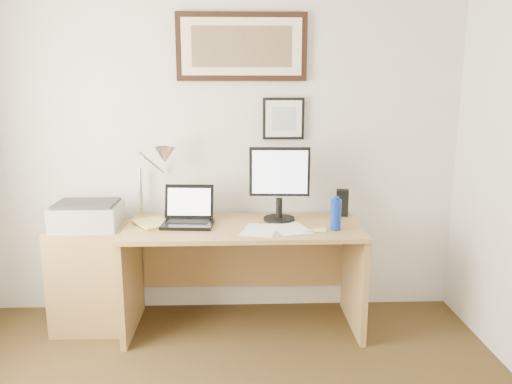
{
  "coord_description": "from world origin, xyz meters",
  "views": [
    {
      "loc": [
        0.12,
        -1.65,
        1.68
      ],
      "look_at": [
        0.23,
        1.43,
        1.02
      ],
      "focal_mm": 35.0,
      "sensor_mm": 36.0,
      "label": 1
    }
  ],
  "objects_px": {
    "water_bottle": "(336,215)",
    "lcd_monitor": "(280,180)",
    "desk": "(243,254)",
    "printer": "(87,215)",
    "side_cabinet": "(91,278)",
    "book": "(139,226)",
    "laptop": "(188,216)"
  },
  "relations": [
    {
      "from": "water_bottle",
      "to": "lcd_monitor",
      "type": "height_order",
      "value": "lcd_monitor"
    },
    {
      "from": "desk",
      "to": "lcd_monitor",
      "type": "height_order",
      "value": "lcd_monitor"
    },
    {
      "from": "printer",
      "to": "side_cabinet",
      "type": "bearing_deg",
      "value": -174.86
    },
    {
      "from": "desk",
      "to": "lcd_monitor",
      "type": "relative_size",
      "value": 3.08
    },
    {
      "from": "lcd_monitor",
      "to": "printer",
      "type": "relative_size",
      "value": 1.18
    },
    {
      "from": "book",
      "to": "printer",
      "type": "height_order",
      "value": "printer"
    },
    {
      "from": "desk",
      "to": "lcd_monitor",
      "type": "xyz_separation_m",
      "value": [
        0.26,
        0.03,
        0.53
      ]
    },
    {
      "from": "printer",
      "to": "desk",
      "type": "bearing_deg",
      "value": 1.87
    },
    {
      "from": "desk",
      "to": "water_bottle",
      "type": "bearing_deg",
      "value": -19.52
    },
    {
      "from": "laptop",
      "to": "lcd_monitor",
      "type": "xyz_separation_m",
      "value": [
        0.63,
        0.07,
        0.23
      ]
    },
    {
      "from": "side_cabinet",
      "to": "lcd_monitor",
      "type": "height_order",
      "value": "lcd_monitor"
    },
    {
      "from": "lcd_monitor",
      "to": "water_bottle",
      "type": "bearing_deg",
      "value": -34.52
    },
    {
      "from": "side_cabinet",
      "to": "desk",
      "type": "height_order",
      "value": "desk"
    },
    {
      "from": "side_cabinet",
      "to": "laptop",
      "type": "height_order",
      "value": "laptop"
    },
    {
      "from": "desk",
      "to": "laptop",
      "type": "height_order",
      "value": "laptop"
    },
    {
      "from": "water_bottle",
      "to": "side_cabinet",
      "type": "bearing_deg",
      "value": 173.86
    },
    {
      "from": "book",
      "to": "laptop",
      "type": "distance_m",
      "value": 0.34
    },
    {
      "from": "water_bottle",
      "to": "printer",
      "type": "relative_size",
      "value": 0.46
    },
    {
      "from": "water_bottle",
      "to": "laptop",
      "type": "xyz_separation_m",
      "value": [
        -0.98,
        0.17,
        -0.04
      ]
    },
    {
      "from": "side_cabinet",
      "to": "laptop",
      "type": "relative_size",
      "value": 2.04
    },
    {
      "from": "water_bottle",
      "to": "lcd_monitor",
      "type": "bearing_deg",
      "value": 145.48
    },
    {
      "from": "water_bottle",
      "to": "printer",
      "type": "height_order",
      "value": "water_bottle"
    },
    {
      "from": "side_cabinet",
      "to": "water_bottle",
      "type": "height_order",
      "value": "water_bottle"
    },
    {
      "from": "side_cabinet",
      "to": "lcd_monitor",
      "type": "bearing_deg",
      "value": 2.69
    },
    {
      "from": "book",
      "to": "laptop",
      "type": "xyz_separation_m",
      "value": [
        0.33,
        0.07,
        0.05
      ]
    },
    {
      "from": "lcd_monitor",
      "to": "printer",
      "type": "xyz_separation_m",
      "value": [
        -1.32,
        -0.06,
        -0.22
      ]
    },
    {
      "from": "lcd_monitor",
      "to": "laptop",
      "type": "bearing_deg",
      "value": -173.51
    },
    {
      "from": "side_cabinet",
      "to": "printer",
      "type": "height_order",
      "value": "printer"
    },
    {
      "from": "desk",
      "to": "laptop",
      "type": "bearing_deg",
      "value": -173.19
    },
    {
      "from": "lcd_monitor",
      "to": "printer",
      "type": "bearing_deg",
      "value": -177.32
    },
    {
      "from": "water_bottle",
      "to": "desk",
      "type": "distance_m",
      "value": 0.73
    },
    {
      "from": "lcd_monitor",
      "to": "side_cabinet",
      "type": "bearing_deg",
      "value": -177.31
    }
  ]
}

